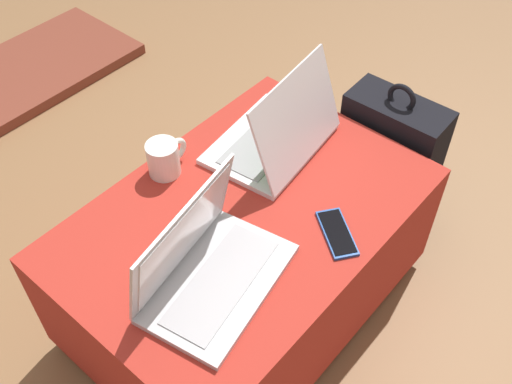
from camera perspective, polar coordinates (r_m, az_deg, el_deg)
The scene contains 7 objects.
ground_plane at distance 1.87m, azimuth -0.88°, elevation -10.42°, with size 14.00×14.00×0.00m, color olive.
ottoman at distance 1.69m, azimuth -0.96°, elevation -6.54°, with size 0.96×0.65×0.42m.
laptop_near at distance 1.36m, azimuth -4.67°, elevation -7.11°, with size 0.40×0.29×0.23m.
laptop_far at distance 1.66m, azimuth 2.18°, elevation 5.46°, with size 0.38×0.30×0.26m.
cell_phone at distance 1.49m, azimuth 7.72°, elevation -3.89°, with size 0.14×0.16×0.01m.
backpack at distance 1.98m, azimuth 12.49°, elevation 2.77°, with size 0.19×0.31×0.54m.
coffee_mug at distance 1.61m, azimuth -8.70°, elevation 3.22°, with size 0.13×0.09×0.10m.
Camera 1 is at (-0.74, -0.68, 1.57)m, focal length 42.00 mm.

